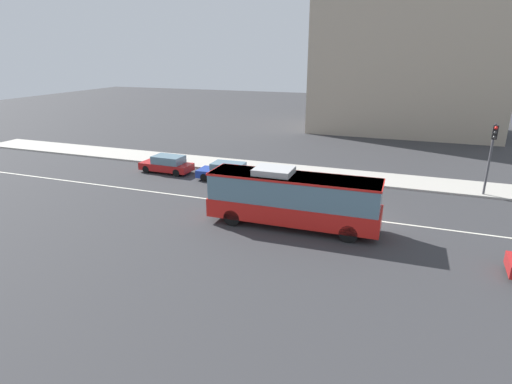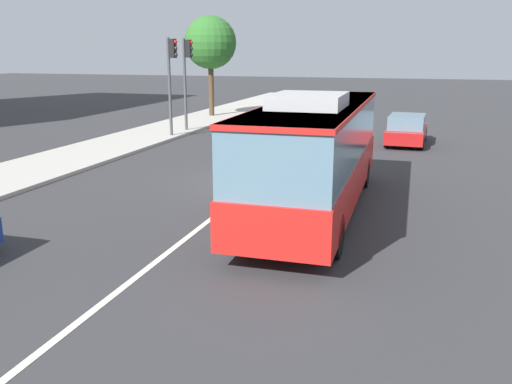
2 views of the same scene
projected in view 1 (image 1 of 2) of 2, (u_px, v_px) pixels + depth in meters
ground_plane at (349, 217)px, 26.01m from camera, size 160.00×160.00×0.00m
sidewalk_kerb at (365, 178)px, 33.88m from camera, size 80.00×3.81×0.14m
lane_centre_line at (349, 217)px, 26.01m from camera, size 76.00×0.16×0.01m
transit_bus at (293, 197)px, 24.13m from camera, size 10.03×2.62×3.46m
sedan_red at (167, 164)px, 35.46m from camera, size 4.55×1.92×1.46m
sedan_blue at (226, 172)px, 33.23m from camera, size 4.54×1.89×1.46m
traffic_light_near_corner at (492, 148)px, 28.60m from camera, size 0.34×0.62×5.20m
office_block_background at (409, 48)px, 51.21m from camera, size 22.44×12.55×20.40m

